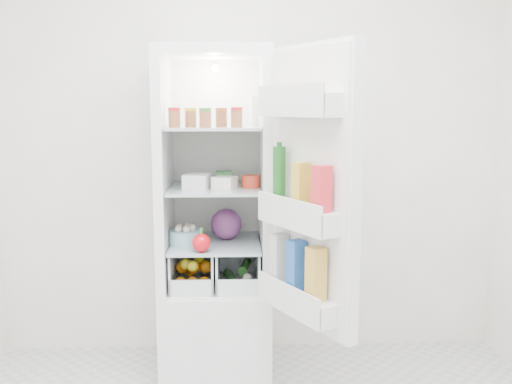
{
  "coord_description": "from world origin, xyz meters",
  "views": [
    {
      "loc": [
        -0.09,
        -1.91,
        1.5
      ],
      "look_at": [
        0.02,
        0.95,
        1.06
      ],
      "focal_mm": 40.0,
      "sensor_mm": 36.0,
      "label": 1
    }
  ],
  "objects_px": {
    "fridge_door": "(308,195)",
    "refrigerator": "(216,253)",
    "red_cabbage": "(226,224)",
    "mushroom_bowl": "(185,238)"
  },
  "relations": [
    {
      "from": "refrigerator",
      "to": "mushroom_bowl",
      "type": "height_order",
      "value": "refrigerator"
    },
    {
      "from": "red_cabbage",
      "to": "mushroom_bowl",
      "type": "bearing_deg",
      "value": -152.33
    },
    {
      "from": "fridge_door",
      "to": "refrigerator",
      "type": "bearing_deg",
      "value": 8.09
    },
    {
      "from": "fridge_door",
      "to": "red_cabbage",
      "type": "bearing_deg",
      "value": 4.23
    },
    {
      "from": "mushroom_bowl",
      "to": "fridge_door",
      "type": "relative_size",
      "value": 0.13
    },
    {
      "from": "mushroom_bowl",
      "to": "fridge_door",
      "type": "height_order",
      "value": "fridge_door"
    },
    {
      "from": "red_cabbage",
      "to": "mushroom_bowl",
      "type": "height_order",
      "value": "red_cabbage"
    },
    {
      "from": "red_cabbage",
      "to": "fridge_door",
      "type": "distance_m",
      "value": 0.76
    },
    {
      "from": "refrigerator",
      "to": "fridge_door",
      "type": "bearing_deg",
      "value": -53.64
    },
    {
      "from": "mushroom_bowl",
      "to": "fridge_door",
      "type": "distance_m",
      "value": 0.84
    }
  ]
}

